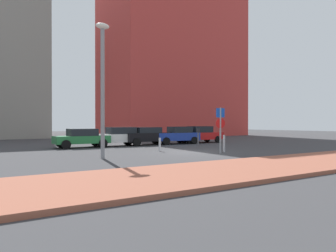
{
  "coord_description": "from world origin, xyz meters",
  "views": [
    {
      "loc": [
        -10.52,
        -15.06,
        1.75
      ],
      "look_at": [
        -0.23,
        2.15,
        1.61
      ],
      "focal_mm": 31.74,
      "sensor_mm": 36.0,
      "label": 1
    }
  ],
  "objects_px": {
    "street_lamp": "(103,79)",
    "parking_sign_post": "(220,125)",
    "parked_car_green": "(82,138)",
    "parked_car_white": "(118,136)",
    "parking_meter": "(198,136)",
    "parked_car_blue": "(177,135)",
    "traffic_bollard_near": "(160,145)",
    "parked_car_black": "(146,136)",
    "parked_car_red": "(199,134)",
    "traffic_bollard_mid": "(224,143)"
  },
  "relations": [
    {
      "from": "parking_meter",
      "to": "street_lamp",
      "type": "xyz_separation_m",
      "value": [
        -7.43,
        -1.97,
        3.1
      ]
    },
    {
      "from": "street_lamp",
      "to": "traffic_bollard_mid",
      "type": "height_order",
      "value": "street_lamp"
    },
    {
      "from": "parked_car_black",
      "to": "parking_meter",
      "type": "relative_size",
      "value": 2.82
    },
    {
      "from": "parking_sign_post",
      "to": "traffic_bollard_near",
      "type": "distance_m",
      "value": 4.05
    },
    {
      "from": "parked_car_red",
      "to": "street_lamp",
      "type": "relative_size",
      "value": 0.68
    },
    {
      "from": "traffic_bollard_near",
      "to": "parked_car_blue",
      "type": "bearing_deg",
      "value": 48.98
    },
    {
      "from": "parked_car_red",
      "to": "parked_car_black",
      "type": "bearing_deg",
      "value": -179.67
    },
    {
      "from": "parked_car_green",
      "to": "parked_car_black",
      "type": "distance_m",
      "value": 5.31
    },
    {
      "from": "traffic_bollard_near",
      "to": "traffic_bollard_mid",
      "type": "height_order",
      "value": "traffic_bollard_mid"
    },
    {
      "from": "parked_car_black",
      "to": "street_lamp",
      "type": "bearing_deg",
      "value": -129.73
    },
    {
      "from": "parking_meter",
      "to": "parked_car_red",
      "type": "bearing_deg",
      "value": 52.56
    },
    {
      "from": "parked_car_green",
      "to": "parked_car_blue",
      "type": "xyz_separation_m",
      "value": [
        8.21,
        -0.16,
        0.04
      ]
    },
    {
      "from": "traffic_bollard_near",
      "to": "parking_meter",
      "type": "bearing_deg",
      "value": 0.83
    },
    {
      "from": "parking_sign_post",
      "to": "parking_meter",
      "type": "distance_m",
      "value": 3.12
    },
    {
      "from": "parked_car_blue",
      "to": "parking_sign_post",
      "type": "bearing_deg",
      "value": -105.15
    },
    {
      "from": "parked_car_white",
      "to": "parked_car_black",
      "type": "bearing_deg",
      "value": -4.69
    },
    {
      "from": "street_lamp",
      "to": "traffic_bollard_near",
      "type": "relative_size",
      "value": 7.9
    },
    {
      "from": "parked_car_green",
      "to": "parked_car_black",
      "type": "bearing_deg",
      "value": -0.51
    },
    {
      "from": "street_lamp",
      "to": "parking_sign_post",
      "type": "bearing_deg",
      "value": -8.26
    },
    {
      "from": "parked_car_white",
      "to": "street_lamp",
      "type": "relative_size",
      "value": 0.62
    },
    {
      "from": "parked_car_blue",
      "to": "parking_sign_post",
      "type": "relative_size",
      "value": 1.52
    },
    {
      "from": "parked_car_green",
      "to": "traffic_bollard_near",
      "type": "relative_size",
      "value": 4.56
    },
    {
      "from": "street_lamp",
      "to": "traffic_bollard_mid",
      "type": "relative_size",
      "value": 6.42
    },
    {
      "from": "parking_meter",
      "to": "traffic_bollard_near",
      "type": "relative_size",
      "value": 1.66
    },
    {
      "from": "parked_car_green",
      "to": "parked_car_white",
      "type": "xyz_separation_m",
      "value": [
        2.85,
        0.15,
        0.05
      ]
    },
    {
      "from": "parked_car_white",
      "to": "parking_sign_post",
      "type": "xyz_separation_m",
      "value": [
        3.08,
        -8.72,
        0.93
      ]
    },
    {
      "from": "parked_car_white",
      "to": "parking_meter",
      "type": "distance_m",
      "value": 6.81
    },
    {
      "from": "parking_sign_post",
      "to": "street_lamp",
      "type": "bearing_deg",
      "value": 171.74
    },
    {
      "from": "parking_meter",
      "to": "parked_car_white",
      "type": "bearing_deg",
      "value": 122.4
    },
    {
      "from": "parked_car_green",
      "to": "parking_meter",
      "type": "xyz_separation_m",
      "value": [
        6.5,
        -5.6,
        0.2
      ]
    },
    {
      "from": "parked_car_white",
      "to": "traffic_bollard_near",
      "type": "xyz_separation_m",
      "value": [
        0.59,
        -5.8,
        -0.35
      ]
    },
    {
      "from": "parked_car_red",
      "to": "traffic_bollard_near",
      "type": "xyz_separation_m",
      "value": [
        -7.33,
        -5.63,
        -0.34
      ]
    },
    {
      "from": "parked_car_green",
      "to": "traffic_bollard_mid",
      "type": "xyz_separation_m",
      "value": [
        6.67,
        -8.06,
        -0.2
      ]
    },
    {
      "from": "parked_car_blue",
      "to": "traffic_bollard_near",
      "type": "relative_size",
      "value": 4.77
    },
    {
      "from": "street_lamp",
      "to": "parked_car_red",
      "type": "bearing_deg",
      "value": 32.81
    },
    {
      "from": "parked_car_green",
      "to": "street_lamp",
      "type": "relative_size",
      "value": 0.58
    },
    {
      "from": "parking_meter",
      "to": "parking_sign_post",
      "type": "bearing_deg",
      "value": -100.8
    },
    {
      "from": "parked_car_blue",
      "to": "traffic_bollard_mid",
      "type": "height_order",
      "value": "parked_car_blue"
    },
    {
      "from": "parked_car_green",
      "to": "street_lamp",
      "type": "bearing_deg",
      "value": -97.03
    },
    {
      "from": "parked_car_black",
      "to": "parking_sign_post",
      "type": "xyz_separation_m",
      "value": [
        0.62,
        -8.51,
        0.92
      ]
    },
    {
      "from": "parked_car_red",
      "to": "traffic_bollard_mid",
      "type": "relative_size",
      "value": 4.36
    },
    {
      "from": "parking_sign_post",
      "to": "parked_car_black",
      "type": "bearing_deg",
      "value": 94.18
    },
    {
      "from": "parking_meter",
      "to": "street_lamp",
      "type": "relative_size",
      "value": 0.21
    },
    {
      "from": "traffic_bollard_mid",
      "to": "parked_car_blue",
      "type": "bearing_deg",
      "value": 78.98
    },
    {
      "from": "parked_car_black",
      "to": "parking_meter",
      "type": "xyz_separation_m",
      "value": [
        1.19,
        -5.55,
        0.15
      ]
    },
    {
      "from": "parked_car_red",
      "to": "traffic_bollard_mid",
      "type": "height_order",
      "value": "parked_car_red"
    },
    {
      "from": "parked_car_blue",
      "to": "traffic_bollard_near",
      "type": "height_order",
      "value": "parked_car_blue"
    },
    {
      "from": "parking_sign_post",
      "to": "parking_meter",
      "type": "relative_size",
      "value": 1.89
    },
    {
      "from": "parked_car_black",
      "to": "parking_sign_post",
      "type": "distance_m",
      "value": 8.59
    },
    {
      "from": "parked_car_blue",
      "to": "street_lamp",
      "type": "distance_m",
      "value": 12.21
    }
  ]
}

